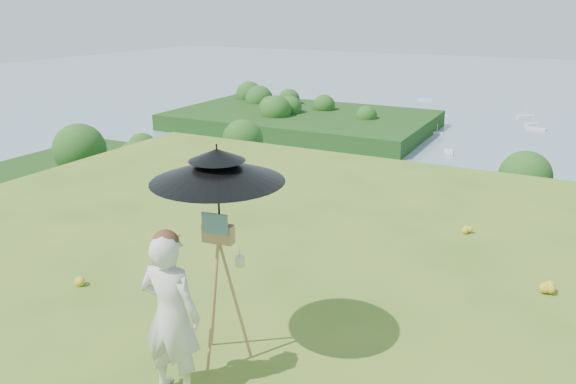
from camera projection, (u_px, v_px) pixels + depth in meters
The scene contains 12 objects.
ground at pixel (271, 302), 6.62m from camera, with size 14.00×14.00×0.00m, color #497120.
shoreline_tier at pixel (524, 292), 81.20m from camera, with size 170.00×28.00×8.00m, color #6B6555.
bay_water at pixel (568, 106), 219.67m from camera, with size 700.00×700.00×0.00m, color #728BA3.
peninsula at pixel (302, 113), 179.12m from camera, with size 90.00×60.00×12.00m, color #1C3A0F, non-canonical shape.
slope_trees at pixel (505, 271), 40.86m from camera, with size 110.00×50.00×6.00m, color #1A4C16, non-canonical shape.
harbor_town at pixel (530, 251), 79.15m from camera, with size 110.00×22.00×5.00m, color silver, non-canonical shape.
moored_boats at pixel (509, 144), 158.41m from camera, with size 140.00×140.00×0.70m, color silver, non-canonical shape.
wildflowers at pixel (280, 289), 6.82m from camera, with size 10.00×10.50×0.12m, color gold, non-canonical shape.
painter at pixel (171, 315), 4.87m from camera, with size 0.56×0.37×1.54m, color silver.
field_easel at pixel (220, 288), 5.32m from camera, with size 0.59×0.59×1.56m, color olive, non-canonical shape.
sun_umbrella at pixel (218, 192), 5.05m from camera, with size 1.22×1.22×0.90m, color black, non-canonical shape.
painter_cap at pixel (165, 238), 4.64m from camera, with size 0.22×0.27×0.10m, color #C36B70, non-canonical shape.
Camera 1 is at (2.88, -5.12, 3.32)m, focal length 35.00 mm.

